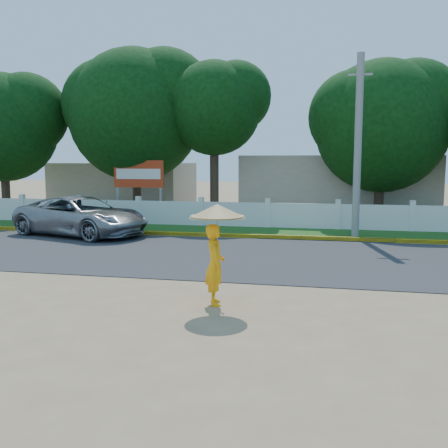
# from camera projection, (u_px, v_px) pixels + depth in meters

# --- Properties ---
(ground) EXTENTS (120.00, 120.00, 0.00)m
(ground) POSITION_uv_depth(u_px,v_px,m) (205.00, 293.00, 11.04)
(ground) COLOR #9E8460
(ground) RESTS_ON ground
(road) EXTENTS (60.00, 7.00, 0.02)m
(road) POSITION_uv_depth(u_px,v_px,m) (241.00, 255.00, 15.40)
(road) COLOR #38383A
(road) RESTS_ON ground
(grass_verge) EXTENTS (60.00, 3.50, 0.03)m
(grass_verge) POSITION_uv_depth(u_px,v_px,m) (263.00, 232.00, 20.50)
(grass_verge) COLOR #2D601E
(grass_verge) RESTS_ON ground
(curb) EXTENTS (40.00, 0.18, 0.16)m
(curb) POSITION_uv_depth(u_px,v_px,m) (257.00, 236.00, 18.84)
(curb) COLOR yellow
(curb) RESTS_ON ground
(fence) EXTENTS (40.00, 0.10, 1.10)m
(fence) POSITION_uv_depth(u_px,v_px,m) (268.00, 215.00, 21.84)
(fence) COLOR silver
(fence) RESTS_ON ground
(building_near) EXTENTS (10.00, 6.00, 3.20)m
(building_near) POSITION_uv_depth(u_px,v_px,m) (337.00, 185.00, 27.69)
(building_near) COLOR #B7AD99
(building_near) RESTS_ON ground
(building_far) EXTENTS (8.00, 5.00, 2.80)m
(building_far) POSITION_uv_depth(u_px,v_px,m) (125.00, 185.00, 31.36)
(building_far) COLOR #B7AD99
(building_far) RESTS_ON ground
(utility_pole) EXTENTS (0.28, 0.28, 6.90)m
(utility_pole) POSITION_uv_depth(u_px,v_px,m) (358.00, 147.00, 18.83)
(utility_pole) COLOR gray
(utility_pole) RESTS_ON ground
(vehicle) EXTENTS (6.03, 4.08, 1.53)m
(vehicle) POSITION_uv_depth(u_px,v_px,m) (81.00, 216.00, 19.54)
(vehicle) COLOR gray
(vehicle) RESTS_ON ground
(monk_with_parasol) EXTENTS (1.13, 1.13, 2.06)m
(monk_with_parasol) POSITION_uv_depth(u_px,v_px,m) (216.00, 239.00, 10.02)
(monk_with_parasol) COLOR #FFA10D
(monk_with_parasol) RESTS_ON ground
(billboard) EXTENTS (2.50, 0.13, 2.95)m
(billboard) POSITION_uv_depth(u_px,v_px,m) (139.00, 177.00, 24.02)
(billboard) COLOR gray
(billboard) RESTS_ON ground
(tree_row) EXTENTS (39.22, 8.66, 9.61)m
(tree_row) POSITION_uv_depth(u_px,v_px,m) (379.00, 112.00, 23.05)
(tree_row) COLOR #473828
(tree_row) RESTS_ON ground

